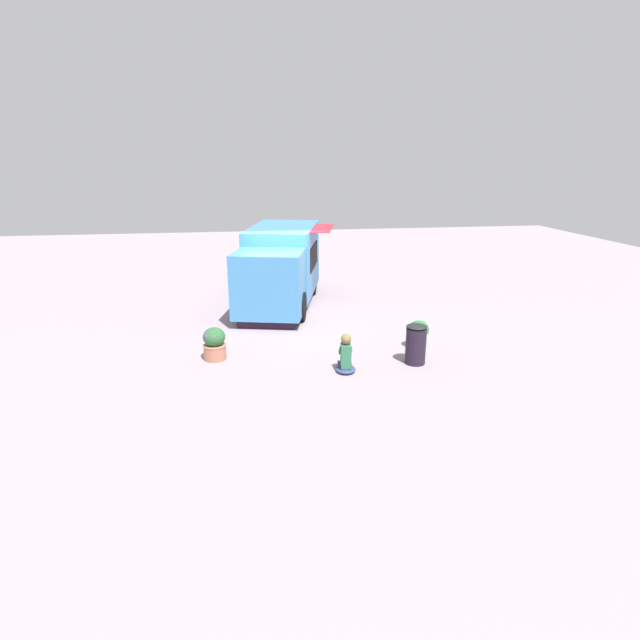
{
  "coord_description": "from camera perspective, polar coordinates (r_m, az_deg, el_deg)",
  "views": [
    {
      "loc": [
        14.73,
        -1.32,
        4.51
      ],
      "look_at": [
        2.74,
        0.56,
        0.76
      ],
      "focal_mm": 29.24,
      "sensor_mm": 36.0,
      "label": 1
    }
  ],
  "objects": [
    {
      "name": "ground_plane",
      "position": [
        15.46,
        -3.63,
        0.16
      ],
      "size": [
        40.0,
        40.0,
        0.0
      ],
      "primitive_type": "plane",
      "color": "#9E8D94"
    },
    {
      "name": "food_truck",
      "position": [
        16.79,
        -4.36,
        5.65
      ],
      "size": [
        5.73,
        3.62,
        2.43
      ],
      "color": "#4088C5",
      "rests_on": "ground_plane"
    },
    {
      "name": "person_customer",
      "position": [
        11.54,
        2.83,
        -3.97
      ],
      "size": [
        0.75,
        0.5,
        0.88
      ],
      "color": "navy",
      "rests_on": "ground_plane"
    },
    {
      "name": "planter_flowering_near",
      "position": [
        13.2,
        10.72,
        -1.45
      ],
      "size": [
        0.51,
        0.51,
        0.69
      ],
      "color": "gray",
      "rests_on": "ground_plane"
    },
    {
      "name": "planter_flowering_far",
      "position": [
        12.44,
        -11.47,
        -2.55
      ],
      "size": [
        0.55,
        0.55,
        0.78
      ],
      "color": "#B16D56",
      "rests_on": "ground_plane"
    },
    {
      "name": "trash_bin",
      "position": [
        12.12,
        10.44,
        -2.58
      ],
      "size": [
        0.47,
        0.47,
        0.94
      ],
      "color": "black",
      "rests_on": "ground_plane"
    }
  ]
}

